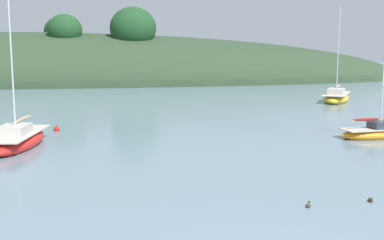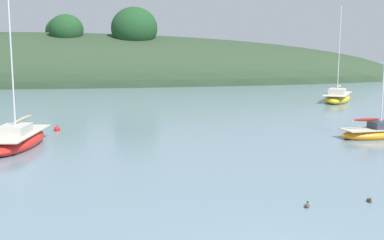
{
  "view_description": "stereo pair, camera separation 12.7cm",
  "coord_description": "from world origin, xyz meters",
  "px_view_note": "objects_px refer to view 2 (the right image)",
  "views": [
    {
      "loc": [
        -3.86,
        -11.12,
        5.92
      ],
      "look_at": [
        0.0,
        20.0,
        1.2
      ],
      "focal_mm": 43.94,
      "sensor_mm": 36.0,
      "label": 1
    },
    {
      "loc": [
        -3.73,
        -11.14,
        5.92
      ],
      "look_at": [
        0.0,
        20.0,
        1.2
      ],
      "focal_mm": 43.94,
      "sensor_mm": 36.0,
      "label": 2
    }
  ],
  "objects_px": {
    "sailboat_grey_yawl": "(18,140)",
    "sailboat_yellow_far": "(377,133)",
    "duck_lone_left": "(307,206)",
    "mooring_buoy_outer": "(57,129)",
    "sailboat_teal_outer": "(337,98)",
    "duck_trailing": "(369,200)"
  },
  "relations": [
    {
      "from": "sailboat_grey_yawl",
      "to": "duck_trailing",
      "type": "bearing_deg",
      "value": -37.78
    },
    {
      "from": "sailboat_yellow_far",
      "to": "duck_trailing",
      "type": "distance_m",
      "value": 14.6
    },
    {
      "from": "mooring_buoy_outer",
      "to": "duck_trailing",
      "type": "height_order",
      "value": "mooring_buoy_outer"
    },
    {
      "from": "sailboat_grey_yawl",
      "to": "mooring_buoy_outer",
      "type": "height_order",
      "value": "sailboat_grey_yawl"
    },
    {
      "from": "sailboat_grey_yawl",
      "to": "duck_trailing",
      "type": "xyz_separation_m",
      "value": [
        16.29,
        -12.63,
        -0.38
      ]
    },
    {
      "from": "duck_trailing",
      "to": "duck_lone_left",
      "type": "height_order",
      "value": "same"
    },
    {
      "from": "sailboat_teal_outer",
      "to": "mooring_buoy_outer",
      "type": "bearing_deg",
      "value": -150.53
    },
    {
      "from": "sailboat_grey_yawl",
      "to": "duck_lone_left",
      "type": "height_order",
      "value": "sailboat_grey_yawl"
    },
    {
      "from": "sailboat_teal_outer",
      "to": "sailboat_grey_yawl",
      "type": "bearing_deg",
      "value": -144.21
    },
    {
      "from": "sailboat_teal_outer",
      "to": "duck_lone_left",
      "type": "bearing_deg",
      "value": -115.51
    },
    {
      "from": "sailboat_yellow_far",
      "to": "mooring_buoy_outer",
      "type": "height_order",
      "value": "sailboat_yellow_far"
    },
    {
      "from": "sailboat_teal_outer",
      "to": "duck_trailing",
      "type": "distance_m",
      "value": 37.11
    },
    {
      "from": "duck_trailing",
      "to": "sailboat_teal_outer",
      "type": "bearing_deg",
      "value": 67.99
    },
    {
      "from": "sailboat_yellow_far",
      "to": "duck_trailing",
      "type": "xyz_separation_m",
      "value": [
        -7.13,
        -12.73,
        -0.29
      ]
    },
    {
      "from": "sailboat_grey_yawl",
      "to": "duck_trailing",
      "type": "height_order",
      "value": "sailboat_grey_yawl"
    },
    {
      "from": "sailboat_teal_outer",
      "to": "duck_lone_left",
      "type": "height_order",
      "value": "sailboat_teal_outer"
    },
    {
      "from": "sailboat_grey_yawl",
      "to": "sailboat_yellow_far",
      "type": "distance_m",
      "value": 23.43
    },
    {
      "from": "duck_lone_left",
      "to": "mooring_buoy_outer",
      "type": "bearing_deg",
      "value": 123.43
    },
    {
      "from": "sailboat_grey_yawl",
      "to": "duck_lone_left",
      "type": "bearing_deg",
      "value": -43.5
    },
    {
      "from": "sailboat_grey_yawl",
      "to": "duck_lone_left",
      "type": "xyz_separation_m",
      "value": [
        13.64,
        -12.94,
        -0.38
      ]
    },
    {
      "from": "sailboat_grey_yawl",
      "to": "mooring_buoy_outer",
      "type": "relative_size",
      "value": 18.34
    },
    {
      "from": "mooring_buoy_outer",
      "to": "duck_lone_left",
      "type": "xyz_separation_m",
      "value": [
        12.19,
        -18.46,
        -0.07
      ]
    }
  ]
}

